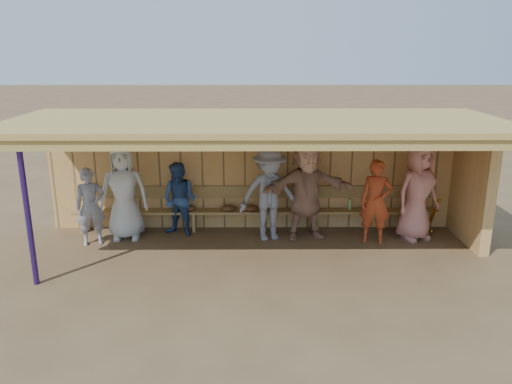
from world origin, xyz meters
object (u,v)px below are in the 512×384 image
player_e (269,194)px  player_f (307,190)px  player_a (91,207)px  player_h (418,192)px  player_g (376,202)px  bench (256,206)px  player_c (180,200)px  player_b (124,192)px

player_e → player_f: 0.75m
player_a → player_h: 6.40m
player_f → player_g: (1.33, -0.24, -0.17)m
player_f → bench: 1.20m
player_c → player_h: player_h is taller
player_a → player_h: bearing=-16.6°
player_h → player_a: bearing=157.7°
player_h → bench: bearing=146.1°
player_h → player_c: bearing=152.7°
player_c → player_e: 1.83m
player_f → bench: size_ratio=0.26×
player_g → player_h: size_ratio=0.85×
player_b → player_c: (1.08, 0.14, -0.20)m
player_f → player_g: bearing=-20.5°
player_e → bench: bearing=104.0°
player_a → player_e: 3.47m
player_b → player_g: size_ratio=1.17×
player_e → player_c: bearing=160.3°
player_c → player_g: (3.88, -0.39, 0.07)m
player_c → player_h: size_ratio=0.79×
player_c → player_g: 3.90m
player_b → player_g: player_b is taller
player_c → player_f: 2.56m
player_b → player_a: bearing=-155.1°
player_c → bench: bearing=33.7°
player_a → player_c: 1.72m
player_c → player_g: size_ratio=0.92×
player_b → player_h: (5.82, -0.08, 0.00)m
player_f → bench: bearing=145.3°
player_g → player_c: bearing=-172.3°
player_g → player_f: bearing=-176.7°
player_e → player_a: bearing=171.3°
player_e → player_h: size_ratio=0.97×
player_c → player_e: (1.81, -0.21, 0.18)m
player_b → player_f: (3.63, -0.01, 0.03)m
player_f → player_e: bearing=174.6°
player_b → bench: size_ratio=0.25×
player_h → player_b: bearing=154.6°
player_f → player_h: 2.19m
player_a → player_c: size_ratio=1.00×
player_a → bench: 3.30m
player_c → bench: player_c is taller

